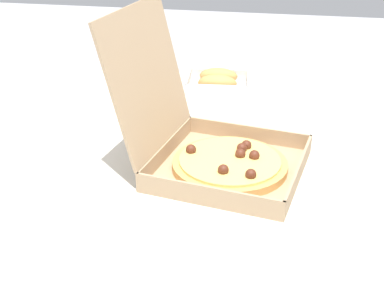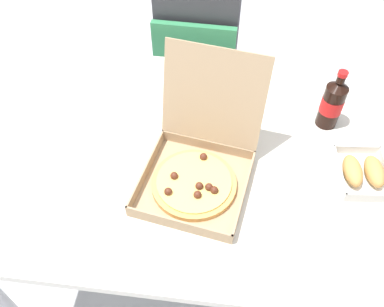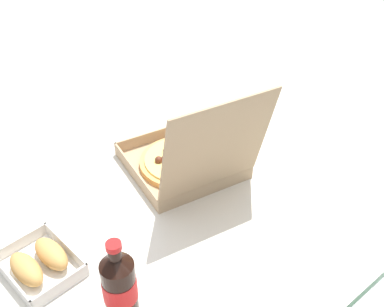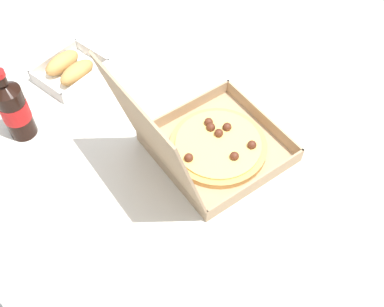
# 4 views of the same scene
# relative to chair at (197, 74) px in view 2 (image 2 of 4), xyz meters

# --- Properties ---
(ground_plane) EXTENTS (10.00, 10.00, 0.00)m
(ground_plane) POSITION_rel_chair_xyz_m (0.05, -0.72, -0.48)
(ground_plane) COLOR #B2B2B7
(dining_table) EXTENTS (1.39, 0.98, 0.75)m
(dining_table) POSITION_rel_chair_xyz_m (0.05, -0.72, 0.20)
(dining_table) COLOR silver
(dining_table) RESTS_ON ground_plane
(chair) EXTENTS (0.42, 0.42, 0.83)m
(chair) POSITION_rel_chair_xyz_m (0.00, 0.00, 0.00)
(chair) COLOR #338451
(chair) RESTS_ON ground_plane
(diner_person) EXTENTS (0.37, 0.41, 1.15)m
(diner_person) POSITION_rel_chair_xyz_m (0.00, 0.06, 0.21)
(diner_person) COLOR #333847
(diner_person) RESTS_ON ground_plane
(pizza_box_open) EXTENTS (0.38, 0.44, 0.35)m
(pizza_box_open) POSITION_rel_chair_xyz_m (0.09, -0.83, 0.32)
(pizza_box_open) COLOR tan
(pizza_box_open) RESTS_ON dining_table
(bread_side_box) EXTENTS (0.17, 0.20, 0.06)m
(bread_side_box) POSITION_rel_chair_xyz_m (0.60, -0.77, 0.29)
(bread_side_box) COLOR white
(bread_side_box) RESTS_ON dining_table
(cola_bottle) EXTENTS (0.07, 0.07, 0.22)m
(cola_bottle) POSITION_rel_chair_xyz_m (0.51, -0.54, 0.36)
(cola_bottle) COLOR black
(cola_bottle) RESTS_ON dining_table
(paper_menu) EXTENTS (0.24, 0.19, 0.00)m
(paper_menu) POSITION_rel_chair_xyz_m (-0.30, -0.61, 0.27)
(paper_menu) COLOR white
(paper_menu) RESTS_ON dining_table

